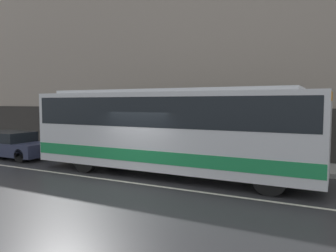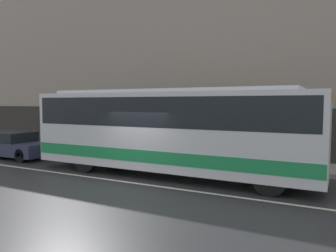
# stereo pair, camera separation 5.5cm
# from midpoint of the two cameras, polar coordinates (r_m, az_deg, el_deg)

# --- Properties ---
(ground_plane) EXTENTS (60.00, 60.00, 0.00)m
(ground_plane) POSITION_cam_midpoint_polar(r_m,az_deg,el_deg) (11.88, -6.57, -9.79)
(ground_plane) COLOR #2D2D30
(sidewalk) EXTENTS (60.00, 2.50, 0.17)m
(sidewalk) POSITION_cam_midpoint_polar(r_m,az_deg,el_deg) (16.38, 3.80, -5.62)
(sidewalk) COLOR #A09E99
(sidewalk) RESTS_ON ground_plane
(building_facade) EXTENTS (60.00, 0.35, 10.35)m
(building_facade) POSITION_cam_midpoint_polar(r_m,az_deg,el_deg) (17.56, 5.74, 11.09)
(building_facade) COLOR gray
(building_facade) RESTS_ON ground_plane
(lane_stripe) EXTENTS (54.00, 0.14, 0.01)m
(lane_stripe) POSITION_cam_midpoint_polar(r_m,az_deg,el_deg) (11.88, -6.57, -9.77)
(lane_stripe) COLOR beige
(lane_stripe) RESTS_ON ground_plane
(transit_bus) EXTENTS (11.33, 2.55, 3.35)m
(transit_bus) POSITION_cam_midpoint_polar(r_m,az_deg,el_deg) (12.73, -0.01, -0.22)
(transit_bus) COLOR silver
(transit_bus) RESTS_ON ground_plane
(sedan_dark_behind) EXTENTS (4.69, 1.88, 1.32)m
(sedan_dark_behind) POSITION_cam_midpoint_polar(r_m,az_deg,el_deg) (18.97, -25.68, -3.02)
(sedan_dark_behind) COLOR #2D334C
(sedan_dark_behind) RESTS_ON ground_plane
(pedestrian_waiting) EXTENTS (0.36, 0.36, 1.79)m
(pedestrian_waiting) POSITION_cam_midpoint_polar(r_m,az_deg,el_deg) (17.15, 0.72, -2.04)
(pedestrian_waiting) COLOR #1E5933
(pedestrian_waiting) RESTS_ON sidewalk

